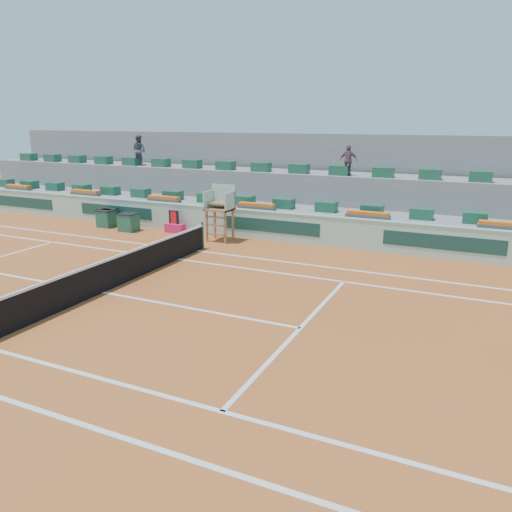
# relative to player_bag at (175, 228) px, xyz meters

# --- Properties ---
(ground) EXTENTS (90.00, 90.00, 0.00)m
(ground) POSITION_rel_player_bag_xyz_m (2.71, -7.96, -0.21)
(ground) COLOR #99491D
(ground) RESTS_ON ground
(seating_tier_lower) EXTENTS (36.00, 4.00, 1.20)m
(seating_tier_lower) POSITION_rel_player_bag_xyz_m (2.71, 2.74, 0.39)
(seating_tier_lower) COLOR gray
(seating_tier_lower) RESTS_ON ground
(seating_tier_upper) EXTENTS (36.00, 2.40, 2.60)m
(seating_tier_upper) POSITION_rel_player_bag_xyz_m (2.71, 4.34, 1.09)
(seating_tier_upper) COLOR gray
(seating_tier_upper) RESTS_ON ground
(stadium_back_wall) EXTENTS (36.00, 0.40, 4.40)m
(stadium_back_wall) POSITION_rel_player_bag_xyz_m (2.71, 5.94, 1.99)
(stadium_back_wall) COLOR gray
(stadium_back_wall) RESTS_ON ground
(player_bag) EXTENTS (0.93, 0.41, 0.41)m
(player_bag) POSITION_rel_player_bag_xyz_m (0.00, 0.00, 0.00)
(player_bag) COLOR #DA1C61
(player_bag) RESTS_ON ground
(spectator_left) EXTENTS (0.86, 0.70, 1.66)m
(spectator_left) POSITION_rel_player_bag_xyz_m (-4.86, 3.93, 3.22)
(spectator_left) COLOR #474652
(spectator_left) RESTS_ON seating_tier_upper
(spectator_mid) EXTENTS (0.83, 0.37, 1.39)m
(spectator_mid) POSITION_rel_player_bag_xyz_m (7.13, 3.63, 3.09)
(spectator_mid) COLOR #6D4959
(spectator_mid) RESTS_ON seating_tier_upper
(court_lines) EXTENTS (23.89, 11.09, 0.01)m
(court_lines) POSITION_rel_player_bag_xyz_m (2.71, -7.96, -0.20)
(court_lines) COLOR white
(court_lines) RESTS_ON ground
(tennis_net) EXTENTS (0.10, 11.97, 1.10)m
(tennis_net) POSITION_rel_player_bag_xyz_m (2.71, -7.96, 0.32)
(tennis_net) COLOR black
(tennis_net) RESTS_ON ground
(advertising_hoarding) EXTENTS (36.00, 0.34, 1.26)m
(advertising_hoarding) POSITION_rel_player_bag_xyz_m (2.74, 0.54, 0.43)
(advertising_hoarding) COLOR #A3CDB7
(advertising_hoarding) RESTS_ON ground
(umpire_chair) EXTENTS (1.10, 0.90, 2.40)m
(umpire_chair) POSITION_rel_player_bag_xyz_m (2.71, -0.46, 1.34)
(umpire_chair) COLOR brown
(umpire_chair) RESTS_ON ground
(seat_row_lower) EXTENTS (32.90, 0.60, 0.44)m
(seat_row_lower) POSITION_rel_player_bag_xyz_m (2.71, 1.84, 1.21)
(seat_row_lower) COLOR #1B5337
(seat_row_lower) RESTS_ON seating_tier_lower
(seat_row_upper) EXTENTS (32.90, 0.60, 0.44)m
(seat_row_upper) POSITION_rel_player_bag_xyz_m (2.71, 3.74, 2.61)
(seat_row_upper) COLOR #1B5337
(seat_row_upper) RESTS_ON seating_tier_upper
(flower_planters) EXTENTS (26.80, 0.36, 0.28)m
(flower_planters) POSITION_rel_player_bag_xyz_m (1.21, 1.04, 1.13)
(flower_planters) COLOR #4E4E4E
(flower_planters) RESTS_ON seating_tier_lower
(drink_cooler_a) EXTENTS (0.85, 0.73, 0.84)m
(drink_cooler_a) POSITION_rel_player_bag_xyz_m (-2.16, -0.66, 0.22)
(drink_cooler_a) COLOR #1B5239
(drink_cooler_a) RESTS_ON ground
(drink_cooler_b) EXTENTS (0.78, 0.68, 0.84)m
(drink_cooler_b) POSITION_rel_player_bag_xyz_m (-3.74, -0.40, 0.22)
(drink_cooler_b) COLOR #1B5239
(drink_cooler_b) RESTS_ON ground
(drink_cooler_c) EXTENTS (0.79, 0.68, 0.84)m
(drink_cooler_c) POSITION_rel_player_bag_xyz_m (-3.94, -0.05, 0.22)
(drink_cooler_c) COLOR #1B5239
(drink_cooler_c) RESTS_ON ground
(towel_rack) EXTENTS (0.52, 0.09, 1.03)m
(towel_rack) POSITION_rel_player_bag_xyz_m (-0.05, 0.01, 0.40)
(towel_rack) COLOR black
(towel_rack) RESTS_ON ground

